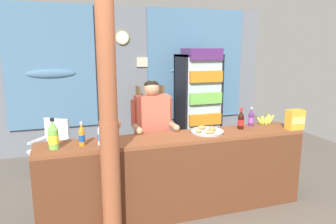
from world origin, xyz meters
TOP-DOWN VIEW (x-y plane):
  - ground_plane at (0.00, 1.27)m, footprint 8.25×8.25m
  - back_wall_curtained at (0.04, 3.22)m, footprint 5.63×0.22m
  - stall_counter at (0.09, 0.43)m, footprint 3.04×0.48m
  - timber_post at (-0.71, 0.21)m, footprint 0.21×0.19m
  - drink_fridge at (1.27, 2.65)m, footprint 0.74×0.70m
  - bottle_shelf_rack at (0.38, 2.85)m, footprint 0.48×0.28m
  - plastic_lawn_chair at (-1.32, 2.14)m, footprint 0.61×0.61m
  - shopkeeper at (-0.08, 1.01)m, footprint 0.53×0.42m
  - soda_bottle_lime_soda at (-1.22, 0.49)m, footprint 0.10×0.10m
  - soda_bottle_cola at (0.93, 0.60)m, footprint 0.07×0.07m
  - soda_bottle_orange_soda at (-0.95, 0.51)m, footprint 0.06×0.06m
  - soda_bottle_grape_soda at (1.14, 0.69)m, footprint 0.07×0.07m
  - soda_bottle_water at (-0.76, 0.48)m, footprint 0.07×0.07m
  - snack_box_choco_powder at (1.55, 0.38)m, footprint 0.20×0.13m
  - pastry_tray at (0.46, 0.56)m, footprint 0.39×0.39m
  - banana_bunch at (1.37, 0.70)m, footprint 0.27×0.05m

SIDE VIEW (x-z plane):
  - ground_plane at x=0.00m, z-range 0.00..0.00m
  - plastic_lawn_chair at x=-1.32m, z-range 0.06..0.92m
  - stall_counter at x=0.09m, z-range 0.10..1.03m
  - bottle_shelf_rack at x=0.38m, z-range 0.03..1.26m
  - pastry_tray at x=0.46m, z-range 0.92..0.98m
  - shopkeeper at x=-0.08m, z-range 0.20..1.71m
  - banana_bunch at x=1.37m, z-range 0.91..1.07m
  - soda_bottle_grape_soda at x=1.14m, z-range 0.91..1.15m
  - soda_bottle_orange_soda at x=-0.95m, z-range 0.91..1.16m
  - soda_bottle_water at x=-0.76m, z-range 0.91..1.17m
  - soda_bottle_cola at x=0.93m, z-range 0.91..1.17m
  - drink_fridge at x=1.27m, z-range 0.09..1.99m
  - snack_box_choco_powder at x=1.55m, z-range 0.93..1.17m
  - soda_bottle_lime_soda at x=-1.22m, z-range 0.91..1.21m
  - timber_post at x=-0.71m, z-range -0.05..2.40m
  - back_wall_curtained at x=0.04m, z-range 0.04..2.69m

